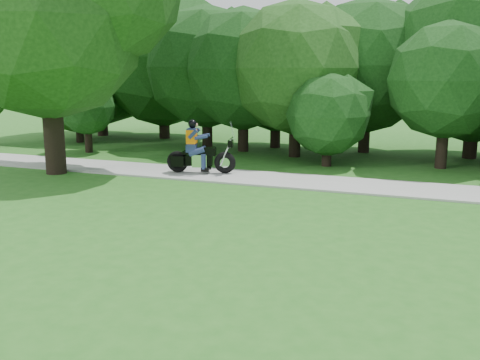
# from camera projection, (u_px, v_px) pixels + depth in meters

# --- Properties ---
(ground) EXTENTS (100.00, 100.00, 0.00)m
(ground) POSITION_uv_depth(u_px,v_px,m) (315.00, 287.00, 8.65)
(ground) COLOR #25611B
(ground) RESTS_ON ground
(walkway) EXTENTS (60.00, 2.20, 0.06)m
(walkway) POSITION_uv_depth(u_px,v_px,m) (376.00, 187.00, 15.97)
(walkway) COLOR #969691
(walkway) RESTS_ON ground
(tree_line) EXTENTS (39.73, 11.83, 7.78)m
(tree_line) POSITION_uv_depth(u_px,v_px,m) (406.00, 65.00, 21.37)
(tree_line) COLOR black
(tree_line) RESTS_ON ground
(touring_motorcycle) EXTENTS (2.33, 1.11, 1.80)m
(touring_motorcycle) POSITION_uv_depth(u_px,v_px,m) (197.00, 154.00, 17.91)
(touring_motorcycle) COLOR black
(touring_motorcycle) RESTS_ON walkway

